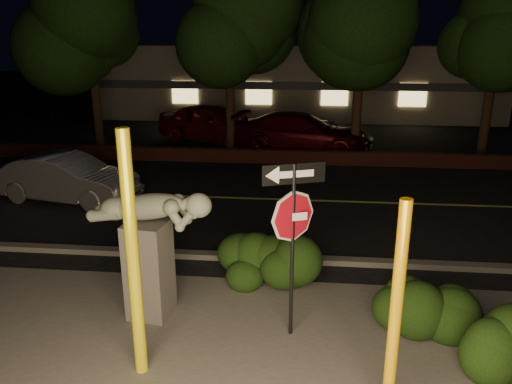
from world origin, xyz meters
TOP-DOWN VIEW (x-y plane):
  - ground at (0.00, 10.00)m, footprint 90.00×90.00m
  - patio at (0.00, -1.00)m, footprint 14.00×6.00m
  - road at (0.00, 7.00)m, footprint 80.00×8.00m
  - lane_marking at (0.00, 7.00)m, footprint 80.00×0.12m
  - curb at (0.00, 2.90)m, footprint 80.00×0.25m
  - brick_wall at (0.00, 11.30)m, footprint 40.00×0.35m
  - parking_lot at (0.00, 17.00)m, footprint 40.00×12.00m
  - building at (0.00, 24.99)m, footprint 22.00×10.20m
  - tree_far_a at (-8.00, 13.00)m, footprint 4.60×4.60m
  - tree_far_c at (2.50, 12.80)m, footprint 4.80×4.80m
  - tree_far_d at (7.50, 13.30)m, footprint 4.40×4.40m
  - yellow_pole_left at (-1.66, -0.91)m, footprint 0.18×0.18m
  - yellow_pole_right at (1.68, -1.53)m, footprint 0.15×0.15m
  - signpost at (0.42, 0.22)m, footprint 0.91×0.36m
  - sculpture at (-1.93, 0.57)m, footprint 2.13×0.82m
  - hedge_center at (-0.03, 1.88)m, footprint 2.22×1.32m
  - hedge_right at (2.44, 0.45)m, footprint 1.85×1.08m
  - silver_sedan at (-6.18, 6.31)m, footprint 4.34×2.23m
  - parked_car_red at (-3.56, 14.75)m, footprint 5.38×4.00m
  - parked_car_darkred at (0.36, 13.36)m, footprint 5.65×2.96m
  - parked_car_dark at (1.27, 13.99)m, footprint 4.41×2.40m

SIDE VIEW (x-z plane):
  - ground at x=0.00m, z-range 0.00..0.00m
  - road at x=0.00m, z-range 0.00..0.01m
  - parking_lot at x=0.00m, z-range 0.00..0.01m
  - patio at x=0.00m, z-range 0.00..0.02m
  - lane_marking at x=0.00m, z-range 0.02..0.02m
  - curb at x=0.00m, z-range 0.00..0.12m
  - brick_wall at x=0.00m, z-range 0.00..0.50m
  - hedge_center at x=-0.03m, z-range 0.00..1.08m
  - hedge_right at x=2.44m, z-range 0.00..1.17m
  - parked_car_dark at x=1.27m, z-range 0.00..1.17m
  - silver_sedan at x=-6.18m, z-range 0.00..1.36m
  - parked_car_darkred at x=0.36m, z-range 0.00..1.56m
  - parked_car_red at x=-3.56m, z-range 0.00..1.71m
  - sculpture at x=-1.93m, z-range 0.26..2.53m
  - yellow_pole_right at x=1.68m, z-range 0.00..2.93m
  - yellow_pole_left at x=-1.66m, z-range 0.00..3.53m
  - building at x=0.00m, z-range 0.00..4.00m
  - signpost at x=0.42m, z-range 0.60..3.44m
  - tree_far_a at x=-8.00m, z-range 1.63..9.06m
  - tree_far_d at x=7.50m, z-range 1.71..9.13m
  - tree_far_c at x=2.50m, z-range 1.74..9.58m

